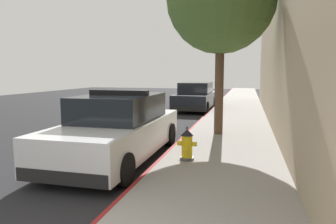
# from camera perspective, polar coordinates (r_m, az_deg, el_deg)

# --- Properties ---
(ground_plane) EXTENTS (31.93, 60.00, 0.20)m
(ground_plane) POSITION_cam_1_polar(r_m,az_deg,el_deg) (13.58, -14.31, -2.29)
(ground_plane) COLOR #232326
(sidewalk_pavement) EXTENTS (2.70, 60.00, 0.14)m
(sidewalk_pavement) POSITION_cam_1_polar(r_m,az_deg,el_deg) (11.90, 11.91, -2.71)
(sidewalk_pavement) COLOR gray
(sidewalk_pavement) RESTS_ON ground
(curb_painted_edge) EXTENTS (0.08, 60.00, 0.14)m
(curb_painted_edge) POSITION_cam_1_polar(r_m,az_deg,el_deg) (12.04, 5.28, -2.47)
(curb_painted_edge) COLOR maroon
(curb_painted_edge) RESTS_ON ground
(police_cruiser) EXTENTS (1.94, 4.84, 1.68)m
(police_cruiser) POSITION_cam_1_polar(r_m,az_deg,el_deg) (7.61, -9.14, -3.04)
(police_cruiser) COLOR white
(police_cruiser) RESTS_ON ground
(parked_car_silver_ahead) EXTENTS (1.94, 4.84, 1.56)m
(parked_car_silver_ahead) POSITION_cam_1_polar(r_m,az_deg,el_deg) (17.67, 5.12, 2.80)
(parked_car_silver_ahead) COLOR black
(parked_car_silver_ahead) RESTS_ON ground
(fire_hydrant) EXTENTS (0.44, 0.40, 0.76)m
(fire_hydrant) POSITION_cam_1_polar(r_m,az_deg,el_deg) (6.97, 3.52, -6.05)
(fire_hydrant) COLOR #4C4C51
(fire_hydrant) RESTS_ON sidewalk_pavement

